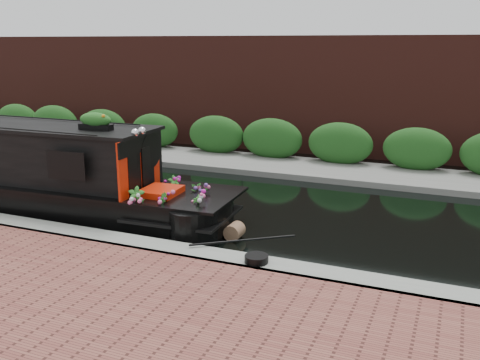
% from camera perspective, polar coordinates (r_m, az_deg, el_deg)
% --- Properties ---
extents(ground, '(80.00, 80.00, 0.00)m').
position_cam_1_polar(ground, '(12.93, -3.93, -2.56)').
color(ground, black).
rests_on(ground, ground).
extents(near_bank_coping, '(40.00, 0.60, 0.50)m').
position_cam_1_polar(near_bank_coping, '(10.26, -12.25, -7.51)').
color(near_bank_coping, gray).
rests_on(near_bank_coping, ground).
extents(far_bank_path, '(40.00, 2.40, 0.34)m').
position_cam_1_polar(far_bank_path, '(16.66, 2.54, 1.36)').
color(far_bank_path, slate).
rests_on(far_bank_path, ground).
extents(far_hedge, '(40.00, 1.10, 2.80)m').
position_cam_1_polar(far_hedge, '(17.48, 3.56, 1.98)').
color(far_hedge, '#1D4E1A').
rests_on(far_hedge, ground).
extents(far_brick_wall, '(40.00, 1.00, 8.00)m').
position_cam_1_polar(far_brick_wall, '(19.44, 5.60, 3.22)').
color(far_brick_wall, '#4B1F19').
rests_on(far_brick_wall, ground).
extents(narrowboat, '(11.03, 2.43, 2.56)m').
position_cam_1_polar(narrowboat, '(13.77, -23.77, 0.57)').
color(narrowboat, black).
rests_on(narrowboat, ground).
extents(rope_fender, '(0.33, 0.37, 0.33)m').
position_cam_1_polar(rope_fender, '(10.60, -0.59, -5.49)').
color(rope_fender, brown).
rests_on(rope_fender, ground).
extents(coiled_mooring_rope, '(0.40, 0.40, 0.12)m').
position_cam_1_polar(coiled_mooring_rope, '(8.94, 1.77, -8.40)').
color(coiled_mooring_rope, black).
rests_on(coiled_mooring_rope, near_bank_coping).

